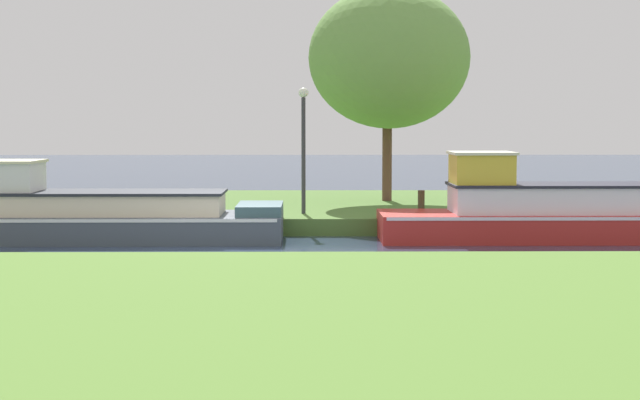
{
  "coord_description": "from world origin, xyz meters",
  "views": [
    {
      "loc": [
        1.77,
        -21.86,
        2.65
      ],
      "look_at": [
        2.04,
        1.2,
        0.9
      ],
      "focal_mm": 58.6,
      "sensor_mm": 36.0,
      "label": 1
    }
  ],
  "objects": [
    {
      "name": "ground_plane",
      "position": [
        0.0,
        0.0,
        0.0
      ],
      "size": [
        120.0,
        120.0,
        0.0
      ],
      "primitive_type": "plane",
      "color": "#2A3852"
    },
    {
      "name": "riverbank_far",
      "position": [
        0.0,
        7.0,
        0.2
      ],
      "size": [
        72.0,
        10.0,
        0.4
      ],
      "primitive_type": "cube",
      "color": "#4D7230",
      "rests_on": "ground_plane"
    },
    {
      "name": "riverbank_near",
      "position": [
        0.0,
        -9.0,
        0.2
      ],
      "size": [
        72.0,
        10.0,
        0.4
      ],
      "primitive_type": "cube",
      "color": "#547D2F",
      "rests_on": "ground_plane"
    },
    {
      "name": "slate_barge",
      "position": [
        -2.85,
        1.2,
        0.53
      ],
      "size": [
        8.17,
        2.31,
        1.79
      ],
      "color": "#464F59",
      "rests_on": "ground_plane"
    },
    {
      "name": "red_narrowboat",
      "position": [
        6.93,
        1.2,
        0.61
      ],
      "size": [
        7.19,
        2.2,
        1.97
      ],
      "color": "red",
      "rests_on": "ground_plane"
    },
    {
      "name": "willow_tree_left",
      "position": [
        4.01,
        6.96,
        4.39
      ],
      "size": [
        4.44,
        3.91,
        5.95
      ],
      "color": "brown",
      "rests_on": "riverbank_far"
    },
    {
      "name": "lamp_post",
      "position": [
        1.66,
        3.45,
        2.31
      ],
      "size": [
        0.24,
        0.24,
        3.05
      ],
      "color": "#333338",
      "rests_on": "riverbank_far"
    },
    {
      "name": "mooring_post_near",
      "position": [
        4.44,
        2.58,
        0.71
      ],
      "size": [
        0.16,
        0.16,
        0.62
      ],
      "primitive_type": "cylinder",
      "color": "#49412A",
      "rests_on": "riverbank_far"
    },
    {
      "name": "mooring_post_far",
      "position": [
        6.87,
        2.58,
        0.7
      ],
      "size": [
        0.19,
        0.19,
        0.6
      ],
      "primitive_type": "cylinder",
      "color": "#433D2B",
      "rests_on": "riverbank_far"
    }
  ]
}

